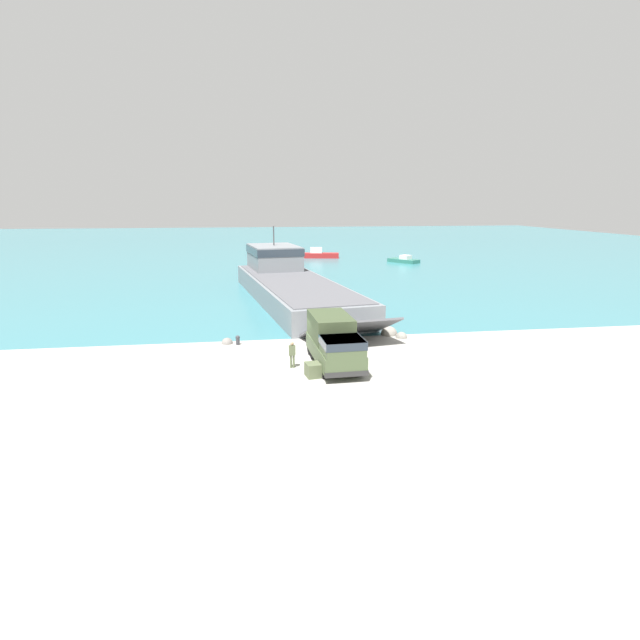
# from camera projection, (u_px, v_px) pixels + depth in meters

# --- Properties ---
(ground_plane) EXTENTS (240.00, 240.00, 0.00)m
(ground_plane) POSITION_uv_depth(u_px,v_px,m) (305.00, 353.00, 35.35)
(ground_plane) COLOR #A8A59E
(water_surface) EXTENTS (240.00, 180.00, 0.01)m
(water_surface) POSITION_uv_depth(u_px,v_px,m) (262.00, 244.00, 125.78)
(water_surface) COLOR teal
(water_surface) RESTS_ON ground_plane
(landing_craft) EXTENTS (12.45, 35.19, 7.55)m
(landing_craft) POSITION_uv_depth(u_px,v_px,m) (289.00, 281.00, 55.88)
(landing_craft) COLOR gray
(landing_craft) RESTS_ON ground_plane
(military_truck) EXTENTS (2.92, 7.09, 3.14)m
(military_truck) POSITION_uv_depth(u_px,v_px,m) (334.00, 341.00, 32.42)
(military_truck) COLOR #475638
(military_truck) RESTS_ON ground_plane
(soldier_on_ramp) EXTENTS (0.46, 0.28, 1.74)m
(soldier_on_ramp) POSITION_uv_depth(u_px,v_px,m) (292.00, 353.00, 32.02)
(soldier_on_ramp) COLOR #566042
(soldier_on_ramp) RESTS_ON ground_plane
(moored_boat_a) EXTENTS (5.15, 5.79, 1.34)m
(moored_boat_a) POSITION_uv_depth(u_px,v_px,m) (404.00, 260.00, 88.15)
(moored_boat_a) COLOR #2D7060
(moored_boat_a) RESTS_ON ground_plane
(moored_boat_b) EXTENTS (7.68, 3.01, 2.01)m
(moored_boat_b) POSITION_uv_depth(u_px,v_px,m) (319.00, 254.00, 95.35)
(moored_boat_b) COLOR #B22323
(moored_boat_b) RESTS_ON ground_plane
(mooring_bollard) EXTENTS (0.32, 0.32, 0.73)m
(mooring_bollard) POSITION_uv_depth(u_px,v_px,m) (238.00, 340.00, 37.33)
(mooring_bollard) COLOR #333338
(mooring_bollard) RESTS_ON ground_plane
(cargo_crate) EXTENTS (1.01, 1.15, 0.85)m
(cargo_crate) POSITION_uv_depth(u_px,v_px,m) (313.00, 370.00, 30.50)
(cargo_crate) COLOR #566042
(cargo_crate) RESTS_ON ground_plane
(shoreline_rock_a) EXTENTS (1.35, 1.35, 1.35)m
(shoreline_rock_a) POSITION_uv_depth(u_px,v_px,m) (389.00, 335.00, 40.30)
(shoreline_rock_a) COLOR gray
(shoreline_rock_a) RESTS_ON ground_plane
(shoreline_rock_b) EXTENTS (0.93, 0.93, 0.93)m
(shoreline_rock_b) POSITION_uv_depth(u_px,v_px,m) (401.00, 338.00, 39.36)
(shoreline_rock_b) COLOR gray
(shoreline_rock_b) RESTS_ON ground_plane
(shoreline_rock_c) EXTENTS (0.87, 0.87, 0.87)m
(shoreline_rock_c) POSITION_uv_depth(u_px,v_px,m) (227.00, 343.00, 37.77)
(shoreline_rock_c) COLOR gray
(shoreline_rock_c) RESTS_ON ground_plane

